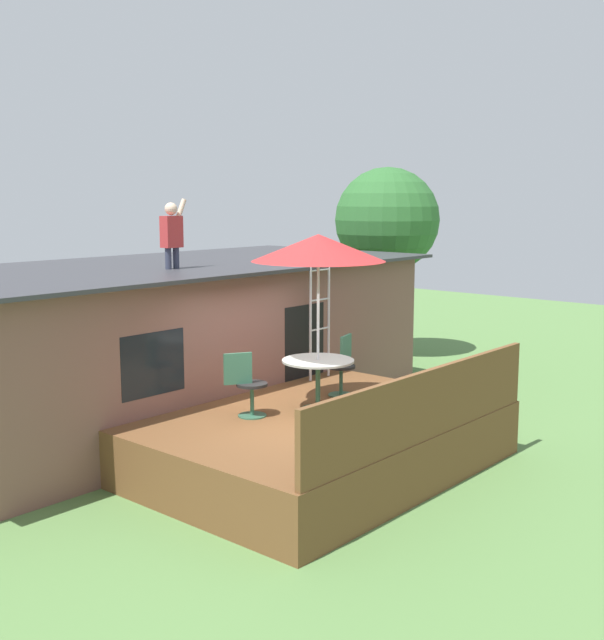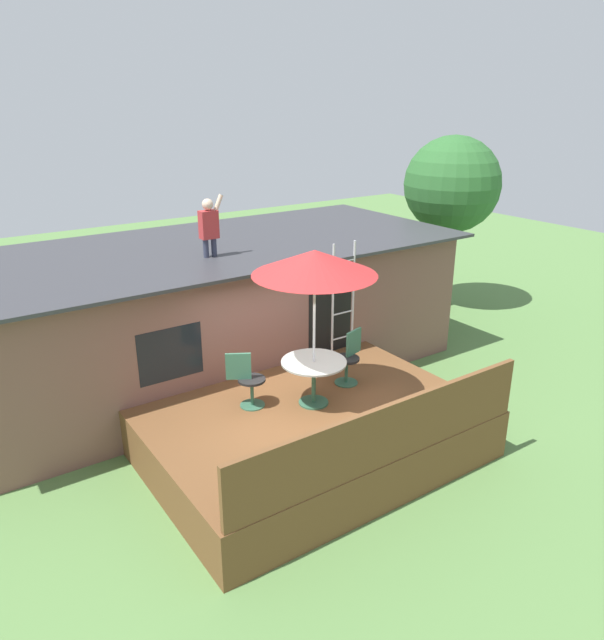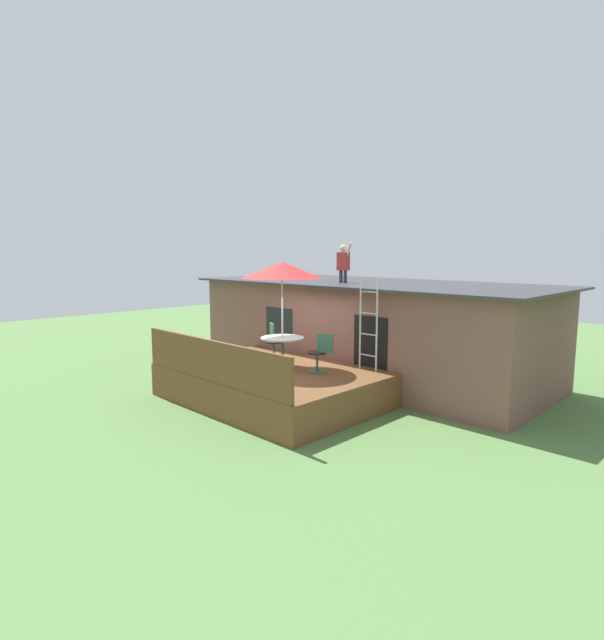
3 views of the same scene
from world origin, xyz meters
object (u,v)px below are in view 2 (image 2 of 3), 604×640
(patio_umbrella, at_px, (315,263))
(patio_chair_right, at_px, (349,358))
(patio_table, at_px, (314,370))
(step_ladder, at_px, (343,300))
(person_figure, at_px, (209,224))
(patio_chair_left, at_px, (247,380))
(backyard_tree, at_px, (452,186))

(patio_umbrella, bearing_deg, patio_chair_right, 17.02)
(patio_table, bearing_deg, patio_chair_right, 17.02)
(patio_table, distance_m, step_ladder, 2.10)
(patio_table, distance_m, patio_umbrella, 1.76)
(step_ladder, distance_m, patio_chair_right, 1.34)
(patio_umbrella, bearing_deg, person_figure, 98.19)
(patio_chair_left, bearing_deg, backyard_tree, 51.96)
(patio_table, relative_size, step_ladder, 0.47)
(patio_table, height_order, patio_chair_left, patio_chair_left)
(step_ladder, xyz_separation_m, patio_chair_left, (-2.50, -0.76, -0.64))
(patio_table, xyz_separation_m, patio_umbrella, (0.00, 0.00, 1.76))
(person_figure, bearing_deg, patio_chair_left, -103.71)
(patio_umbrella, bearing_deg, patio_chair_left, 150.19)
(person_figure, distance_m, backyard_tree, 7.57)
(patio_chair_right, relative_size, backyard_tree, 0.20)
(patio_chair_right, bearing_deg, patio_umbrella, 0.00)
(patio_umbrella, relative_size, patio_chair_right, 2.76)
(patio_umbrella, distance_m, patio_chair_right, 2.14)
(step_ladder, bearing_deg, patio_chair_right, -122.26)
(patio_umbrella, relative_size, backyard_tree, 0.56)
(person_figure, distance_m, patio_chair_left, 3.05)
(patio_chair_left, distance_m, backyard_tree, 8.89)
(step_ladder, height_order, patio_chair_right, step_ladder)
(patio_umbrella, height_order, step_ladder, patio_umbrella)
(step_ladder, relative_size, person_figure, 1.98)
(patio_umbrella, distance_m, patio_chair_left, 2.17)
(step_ladder, relative_size, patio_chair_left, 2.39)
(patio_table, bearing_deg, step_ladder, 39.07)
(step_ladder, height_order, patio_chair_left, step_ladder)
(patio_chair_left, xyz_separation_m, backyard_tree, (8.02, 3.26, 2.02))
(patio_table, bearing_deg, backyard_tree, 28.09)
(backyard_tree, bearing_deg, person_figure, -171.72)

